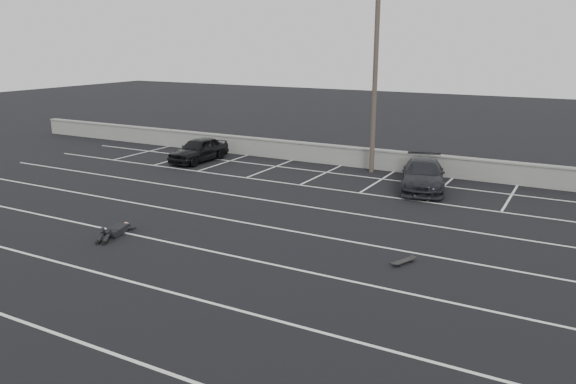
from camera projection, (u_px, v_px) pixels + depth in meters
The scene contains 8 objects.
ground at pixel (224, 254), 17.80m from camera, with size 120.00×120.00×0.00m, color black.
seawall at pixel (377, 159), 29.51m from camera, with size 50.00×0.45×1.06m.
stall_lines at pixel (289, 217), 21.56m from camera, with size 36.00×20.05×0.01m.
car_left at pixel (199, 150), 31.35m from camera, with size 1.59×3.94×1.34m, color black.
car_right at pixel (423, 175), 25.48m from camera, with size 1.87×4.60×1.33m, color black.
utility_pole at pixel (375, 81), 27.77m from camera, with size 1.22×0.24×9.17m.
person at pixel (119, 226), 19.71m from camera, with size 1.54×2.56×0.48m, color black, non-canonical shape.
skateboard at pixel (403, 261), 17.02m from camera, with size 0.51×0.83×0.10m.
Camera 1 is at (9.78, -13.65, 6.54)m, focal length 35.00 mm.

